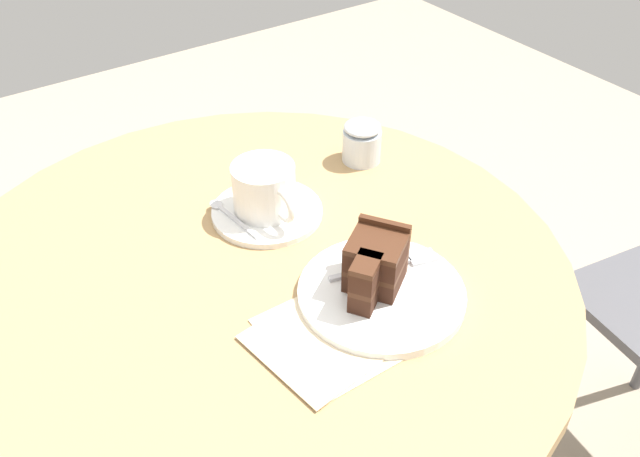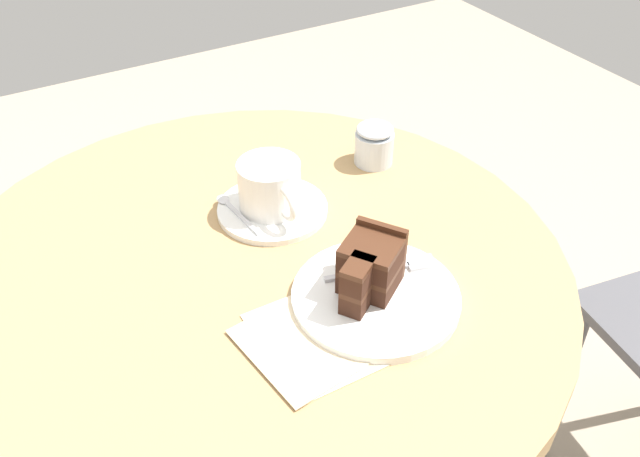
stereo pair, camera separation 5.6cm
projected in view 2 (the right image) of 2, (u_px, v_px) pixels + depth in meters
The scene contains 9 objects.
cafe_table at pixel (256, 326), 0.93m from camera, with size 0.81×0.81×0.72m.
saucer at pixel (273, 209), 0.94m from camera, with size 0.15×0.15×0.01m.
coffee_cup at pixel (270, 185), 0.92m from camera, with size 0.12×0.09×0.07m.
teaspoon at pixel (233, 209), 0.93m from camera, with size 0.11×0.02×0.00m.
cake_plate at pixel (376, 297), 0.80m from camera, with size 0.20×0.20×0.01m.
cake_slice at pixel (369, 267), 0.79m from camera, with size 0.09×0.10×0.07m.
fork at pixel (394, 268), 0.83m from camera, with size 0.05×0.14×0.00m.
napkin at pixel (320, 336), 0.76m from camera, with size 0.15×0.17×0.00m.
sugar_pot at pixel (374, 144), 1.03m from camera, with size 0.06×0.06×0.07m.
Camera 2 is at (0.60, -0.25, 1.29)m, focal length 38.00 mm.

